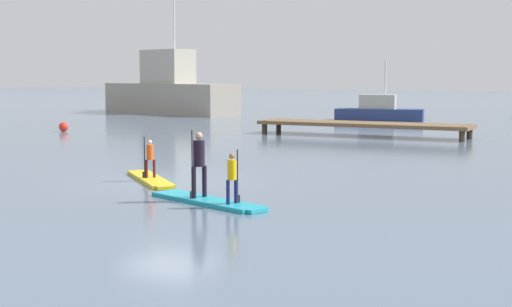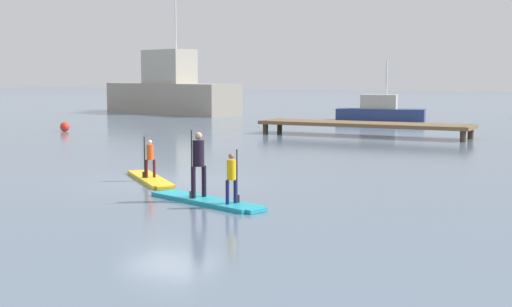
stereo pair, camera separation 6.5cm
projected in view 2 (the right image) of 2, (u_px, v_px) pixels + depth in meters
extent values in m
plane|color=slate|center=(169.00, 182.00, 21.35)|extent=(240.00, 240.00, 0.00)
cube|color=gold|center=(150.00, 179.00, 21.67)|extent=(3.07, 2.83, 0.10)
cube|color=gold|center=(165.00, 188.00, 19.98)|extent=(0.48, 0.50, 0.09)
cylinder|color=#4C1419|center=(154.00, 168.00, 21.59)|extent=(0.08, 0.08, 0.53)
cylinder|color=#4C1419|center=(146.00, 169.00, 21.51)|extent=(0.08, 0.08, 0.53)
cylinder|color=#E54C14|center=(150.00, 152.00, 21.50)|extent=(0.28, 0.28, 0.44)
sphere|color=beige|center=(150.00, 142.00, 21.47)|extent=(0.13, 0.13, 0.13)
cylinder|color=black|center=(145.00, 157.00, 21.45)|extent=(0.03, 0.03, 1.21)
cube|color=black|center=(145.00, 175.00, 21.51)|extent=(0.12, 0.12, 0.18)
cube|color=#1E9EB2|center=(206.00, 201.00, 17.92)|extent=(3.53, 1.85, 0.10)
cube|color=#1E9EB2|center=(256.00, 210.00, 16.62)|extent=(0.40, 0.58, 0.09)
cylinder|color=black|center=(204.00, 181.00, 18.18)|extent=(0.12, 0.12, 0.77)
cylinder|color=black|center=(193.00, 182.00, 17.95)|extent=(0.12, 0.12, 0.77)
cylinder|color=black|center=(198.00, 153.00, 17.99)|extent=(0.36, 0.36, 0.64)
sphere|color=tan|center=(198.00, 136.00, 17.94)|extent=(0.18, 0.18, 0.18)
cylinder|color=black|center=(192.00, 164.00, 17.87)|extent=(0.03, 0.03, 1.67)
cube|color=black|center=(192.00, 195.00, 17.95)|extent=(0.07, 0.14, 0.18)
cylinder|color=#19194C|center=(235.00, 191.00, 17.27)|extent=(0.09, 0.09, 0.57)
cylinder|color=#19194C|center=(227.00, 192.00, 17.11)|extent=(0.09, 0.09, 0.57)
cylinder|color=#F2B20C|center=(231.00, 170.00, 17.14)|extent=(0.27, 0.27, 0.47)
sphere|color=#8C664C|center=(231.00, 156.00, 17.10)|extent=(0.14, 0.14, 0.14)
cylinder|color=black|center=(237.00, 176.00, 17.27)|extent=(0.03, 0.03, 1.26)
cube|color=black|center=(237.00, 199.00, 17.33)|extent=(0.07, 0.14, 0.18)
cube|color=#9E9384|center=(170.00, 98.00, 59.09)|extent=(13.99, 7.20, 2.38)
cube|color=#B2AD9E|center=(169.00, 67.00, 58.90)|extent=(5.01, 3.50, 2.68)
cylinder|color=silver|center=(175.00, 0.00, 57.69)|extent=(0.12, 0.12, 7.73)
cube|color=navy|center=(381.00, 115.00, 49.93)|extent=(6.09, 2.74, 0.78)
cube|color=#B2AD9E|center=(379.00, 102.00, 49.87)|extent=(2.59, 1.71, 0.96)
cylinder|color=silver|center=(387.00, 78.00, 49.56)|extent=(0.12, 0.12, 2.28)
cube|color=brown|center=(364.00, 124.00, 37.08)|extent=(10.85, 2.32, 0.18)
cylinder|color=#473828|center=(265.00, 127.00, 38.71)|extent=(0.28, 0.28, 0.70)
cylinder|color=#473828|center=(280.00, 125.00, 40.23)|extent=(0.28, 0.28, 0.70)
cylinder|color=#473828|center=(463.00, 134.00, 33.99)|extent=(0.28, 0.28, 0.70)
cylinder|color=#473828|center=(471.00, 132.00, 35.50)|extent=(0.28, 0.28, 0.70)
sphere|color=red|center=(65.00, 127.00, 40.23)|extent=(0.52, 0.52, 0.52)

